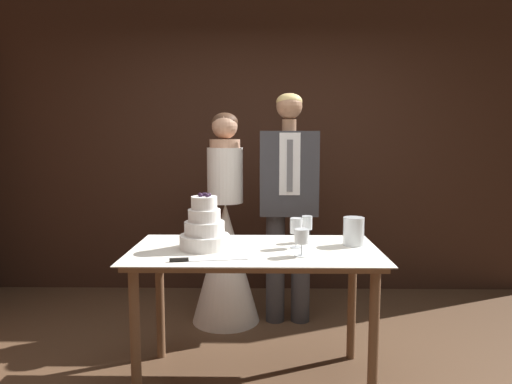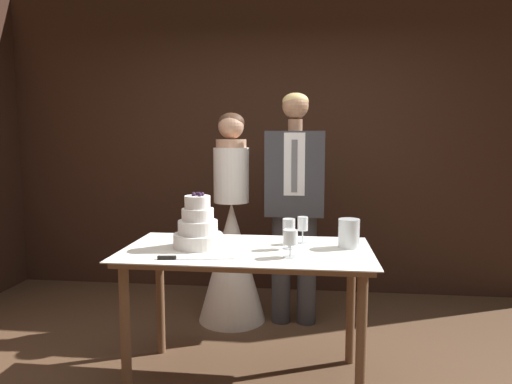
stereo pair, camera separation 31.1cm
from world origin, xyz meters
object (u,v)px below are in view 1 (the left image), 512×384
Objects in this scene: tiered_cake at (205,229)px; cake_knife at (193,260)px; hurricane_candle at (354,232)px; groom at (289,196)px; wine_glass_near at (296,227)px; cake_table at (255,265)px; bride at (226,247)px; wine_glass_far at (302,238)px; wine_glass_middle at (307,224)px.

tiered_cake is 0.31m from cake_knife.
groom is at bearing 112.90° from hurricane_candle.
cake_knife is 0.23× the size of groom.
cake_knife is 0.65m from wine_glass_near.
hurricane_candle is (0.60, 0.10, 0.18)m from cake_table.
bride reaches higher than cake_knife.
bride is (-0.49, 0.90, -0.33)m from wine_glass_near.
cake_knife is 2.73× the size of wine_glass_far.
tiered_cake is at bearing -177.73° from wine_glass_near.
cake_table is 8.46× the size of hurricane_candle.
cake_table is 9.63× the size of wine_glass_far.
wine_glass_near reaches higher than wine_glass_far.
hurricane_candle reaches higher than cake_knife.
cake_knife is at bearing -151.44° from wine_glass_near.
tiered_cake is 1.92× the size of hurricane_candle.
hurricane_candle is at bearing 5.84° from tiered_cake.
cake_table is 0.37m from tiered_cake.
wine_glass_near is 0.17m from wine_glass_middle.
cake_table is 0.43m from wine_glass_middle.
wine_glass_far is at bearing 2.87° from cake_knife.
tiered_cake is 2.19× the size of wine_glass_far.
wine_glass_near is (0.54, 0.02, 0.01)m from tiered_cake.
wine_glass_near is 1.04× the size of hurricane_candle.
wine_glass_near is 0.10× the size of groom.
tiered_cake is at bearing -174.16° from hurricane_candle.
cake_table is 0.63m from hurricane_candle.
wine_glass_near is at bearing -168.80° from hurricane_candle.
cake_knife is 1.35m from groom.
cake_knife is at bearing -144.42° from wine_glass_middle.
wine_glass_near is 1.08m from bride.
wine_glass_middle is 0.97× the size of hurricane_candle.
wine_glass_far is at bearing -64.87° from bride.
groom reaches higher than cake_table.
wine_glass_near is 1.18× the size of wine_glass_far.
hurricane_candle is 0.09× the size of groom.
bride is at bearing 179.93° from groom.
tiered_cake is 1.85× the size of wine_glass_near.
wine_glass_middle is 0.10× the size of bride.
tiered_cake is at bearing -164.26° from wine_glass_middle.
tiered_cake is 1.07m from groom.
tiered_cake is at bearing -120.76° from groom.
groom is (-0.01, 1.09, 0.10)m from wine_glass_far.
cake_table is 0.37m from wine_glass_far.
bride is 0.64m from groom.
wine_glass_middle reaches higher than cake_knife.
tiered_cake is at bearing 76.69° from cake_knife.
cake_knife is 1.23m from bride.
hurricane_candle is (0.89, 0.09, -0.03)m from tiered_cake.
groom is (-0.35, 0.83, 0.12)m from hurricane_candle.
wine_glass_near is at bearing 6.94° from cake_table.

